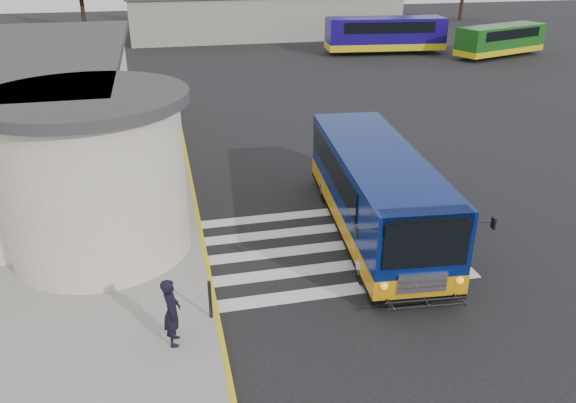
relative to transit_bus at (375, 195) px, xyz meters
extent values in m
plane|color=black|center=(-1.51, 0.10, -1.31)|extent=(140.00, 140.00, 0.00)
cube|color=gray|center=(-10.51, 4.10, -1.23)|extent=(10.00, 34.00, 0.15)
cube|color=gold|center=(-5.56, 4.10, -1.23)|extent=(0.12, 34.00, 0.16)
cylinder|color=beige|center=(-8.51, 0.60, 1.09)|extent=(5.20, 5.20, 4.50)
cylinder|color=#38383A|center=(-8.51, 0.60, 3.49)|extent=(5.80, 5.80, 0.30)
cube|color=black|center=(-7.99, 5.10, -0.06)|extent=(0.08, 1.20, 2.20)
cube|color=#38383A|center=(-7.51, 5.10, 1.24)|extent=(1.20, 1.80, 0.12)
cube|color=silver|center=(-2.01, -3.10, -1.30)|extent=(8.00, 0.55, 0.01)
cube|color=silver|center=(-2.01, -1.90, -1.30)|extent=(8.00, 0.55, 0.01)
cube|color=silver|center=(-2.01, -0.70, -1.30)|extent=(8.00, 0.55, 0.01)
cube|color=silver|center=(-2.01, 0.50, -1.30)|extent=(8.00, 0.55, 0.01)
cube|color=silver|center=(-2.01, 1.70, -1.30)|extent=(8.00, 0.55, 0.01)
cube|color=gray|center=(4.49, 42.10, 0.69)|extent=(26.00, 8.00, 4.00)
cylinder|color=black|center=(-13.51, 50.10, 0.49)|extent=(0.44, 0.44, 3.60)
cylinder|color=black|center=(-3.51, 50.10, 0.49)|extent=(0.44, 0.44, 3.60)
cylinder|color=black|center=(6.49, 50.10, 0.49)|extent=(0.44, 0.44, 3.60)
cylinder|color=black|center=(14.49, 50.10, 0.49)|extent=(0.44, 0.44, 3.60)
cylinder|color=black|center=(22.49, 50.10, 0.49)|extent=(0.44, 0.44, 3.60)
cylinder|color=black|center=(30.49, 50.10, 0.49)|extent=(0.44, 0.44, 3.60)
cube|color=#07185A|center=(0.00, 0.04, 0.26)|extent=(3.33, 9.15, 2.34)
cube|color=#CC8A0D|center=(0.00, 0.04, -0.63)|extent=(3.36, 9.18, 0.56)
cube|color=black|center=(0.00, 0.04, -0.96)|extent=(3.35, 9.17, 0.22)
cube|color=black|center=(-0.43, -4.44, 0.63)|extent=(2.18, 0.27, 1.24)
cube|color=silver|center=(-0.43, -4.45, -0.46)|extent=(1.29, 0.18, 0.55)
cube|color=black|center=(-1.18, 0.95, 0.73)|extent=(0.67, 6.54, 0.90)
cube|color=black|center=(1.34, 0.71, 0.73)|extent=(0.67, 6.54, 0.90)
cylinder|color=black|center=(-1.37, -2.83, -0.83)|extent=(0.39, 0.98, 0.96)
cylinder|color=black|center=(0.81, -3.04, -0.83)|extent=(0.39, 0.98, 0.96)
cylinder|color=black|center=(-0.84, 2.72, -0.83)|extent=(0.39, 0.98, 0.96)
cylinder|color=black|center=(1.34, 2.51, -0.83)|extent=(0.39, 0.98, 0.96)
cube|color=black|center=(-2.14, -4.11, 1.03)|extent=(0.07, 0.18, 0.30)
cube|color=black|center=(1.32, -4.44, 1.03)|extent=(0.07, 0.18, 0.30)
imported|color=black|center=(-6.65, -4.48, -0.30)|extent=(0.43, 0.64, 1.71)
imported|color=black|center=(-7.93, -0.57, -0.32)|extent=(0.98, 1.03, 1.68)
cylinder|color=black|center=(-5.71, -3.71, -0.63)|extent=(0.09, 0.09, 1.05)
cube|color=#140861|center=(12.67, 30.61, 0.40)|extent=(10.14, 3.80, 2.53)
cube|color=gold|center=(12.67, 30.61, -0.63)|extent=(10.17, 3.83, 0.55)
cube|color=black|center=(12.67, 30.61, 1.00)|extent=(7.96, 3.62, 0.88)
cube|color=#185316|center=(21.43, 27.06, 0.13)|extent=(8.68, 4.94, 2.14)
cube|color=gold|center=(21.43, 27.06, -0.73)|extent=(8.72, 4.98, 0.47)
cube|color=black|center=(21.43, 27.06, 0.65)|extent=(6.94, 4.38, 0.74)
camera|label=1|loc=(-6.44, -15.36, 7.35)|focal=35.00mm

